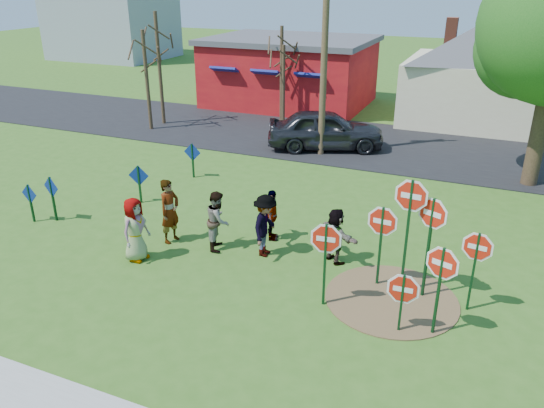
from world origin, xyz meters
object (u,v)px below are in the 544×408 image
at_px(stop_sign_b, 410,208).
at_px(person_a, 135,229).
at_px(stop_sign_a, 326,247).
at_px(stop_sign_d, 477,253).
at_px(stop_sign_c, 431,225).
at_px(utility_pole, 325,45).
at_px(suv, 326,129).
at_px(person_b, 170,211).

xyz_separation_m(stop_sign_b, person_a, (-7.00, -1.18, -1.36)).
bearing_deg(stop_sign_a, stop_sign_d, 12.49).
height_order(stop_sign_c, person_a, stop_sign_c).
distance_m(person_a, utility_pole, 11.61).
xyz_separation_m(stop_sign_a, utility_pole, (-3.66, 10.94, 3.10)).
bearing_deg(stop_sign_b, suv, 121.92).
bearing_deg(stop_sign_d, person_a, -164.71).
relative_size(stop_sign_b, person_b, 1.61).
bearing_deg(utility_pole, stop_sign_a, -71.53).
height_order(person_a, person_b, person_b).
height_order(suv, utility_pole, utility_pole).
height_order(stop_sign_b, person_b, stop_sign_b).
bearing_deg(stop_sign_b, person_b, -175.97).
relative_size(stop_sign_d, person_a, 1.17).
relative_size(suv, utility_pole, 0.58).
relative_size(stop_sign_a, person_a, 1.24).
height_order(stop_sign_a, utility_pole, utility_pole).
distance_m(suv, utility_pole, 3.83).
height_order(stop_sign_a, suv, stop_sign_a).
bearing_deg(stop_sign_c, stop_sign_d, 16.25).
bearing_deg(utility_pole, person_a, -99.08).
bearing_deg(stop_sign_d, stop_sign_a, -152.19).
bearing_deg(person_a, utility_pole, -3.91).
distance_m(stop_sign_a, person_b, 5.34).
distance_m(stop_sign_b, stop_sign_c, 0.62).
bearing_deg(stop_sign_b, stop_sign_c, 4.93).
bearing_deg(stop_sign_b, utility_pole, 123.56).
height_order(stop_sign_b, stop_sign_d, stop_sign_b).
height_order(stop_sign_b, person_a, stop_sign_b).
relative_size(stop_sign_a, person_b, 1.16).
height_order(person_a, suv, person_a).
distance_m(stop_sign_b, person_b, 6.86).
height_order(stop_sign_a, stop_sign_d, stop_sign_a).
bearing_deg(suv, person_b, 150.65).
distance_m(stop_sign_b, stop_sign_d, 1.76).
bearing_deg(utility_pole, stop_sign_d, -55.16).
bearing_deg(utility_pole, stop_sign_b, -61.45).
bearing_deg(suv, stop_sign_c, -172.56).
relative_size(stop_sign_a, stop_sign_b, 0.72).
distance_m(stop_sign_a, stop_sign_b, 2.17).
height_order(stop_sign_b, stop_sign_c, stop_sign_b).
relative_size(stop_sign_a, suv, 0.44).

